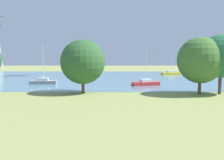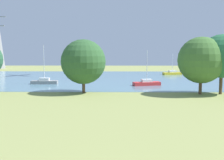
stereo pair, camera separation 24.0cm
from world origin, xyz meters
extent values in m
plane|color=#8C9351|center=(0.00, 22.00, 0.00)|extent=(160.00, 160.00, 0.00)
cube|color=slate|center=(0.00, 50.00, 0.01)|extent=(140.00, 40.00, 0.02)
cube|color=gray|center=(-11.03, 39.65, 0.32)|extent=(4.85, 1.66, 0.60)
cube|color=white|center=(-11.03, 39.65, 0.87)|extent=(1.84, 1.16, 0.50)
cylinder|color=silver|center=(-11.03, 39.65, 3.88)|extent=(0.10, 0.10, 6.52)
cube|color=yellow|center=(16.52, 59.38, 0.32)|extent=(5.02, 2.58, 0.60)
cube|color=white|center=(16.52, 59.38, 0.87)|extent=(2.01, 1.49, 0.50)
cylinder|color=silver|center=(16.52, 59.38, 3.00)|extent=(0.10, 0.10, 4.77)
cube|color=red|center=(7.54, 37.80, 0.32)|extent=(5.02, 2.63, 0.60)
cube|color=white|center=(7.54, 37.80, 0.87)|extent=(2.02, 1.51, 0.50)
cylinder|color=silver|center=(7.54, 37.80, 3.39)|extent=(0.10, 0.10, 5.54)
cylinder|color=brown|center=(-2.54, 29.38, 1.12)|extent=(0.44, 0.44, 2.24)
sphere|color=#2E592D|center=(-2.54, 29.38, 4.50)|extent=(6.44, 6.44, 6.44)
cylinder|color=brown|center=(13.95, 28.32, 1.26)|extent=(0.44, 0.44, 2.52)
sphere|color=#3F6A2F|center=(13.95, 28.32, 4.78)|extent=(6.47, 6.47, 6.47)
cylinder|color=brown|center=(16.84, 28.45, 1.60)|extent=(0.44, 0.44, 3.20)
sphere|color=#27633C|center=(16.84, 28.45, 5.33)|extent=(6.07, 6.07, 6.07)
camera|label=1|loc=(1.93, -8.92, 6.03)|focal=42.86mm
camera|label=2|loc=(2.17, -8.91, 6.03)|focal=42.86mm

